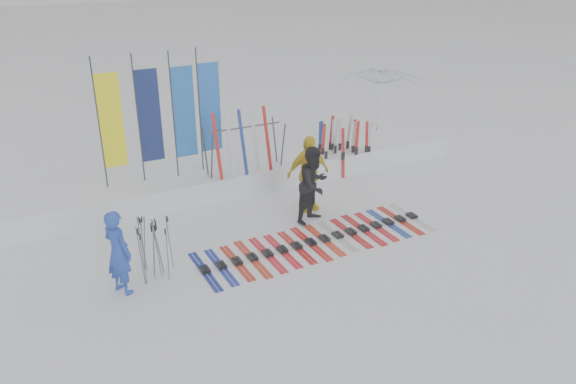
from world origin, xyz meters
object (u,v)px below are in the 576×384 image
person_yellow (308,174)px  ski_rack (244,142)px  tent_canopy (380,104)px  ski_row (318,241)px  person_black (314,185)px  person_blue (118,252)px

person_yellow → ski_rack: (-0.91, 1.76, 0.43)m
tent_canopy → ski_row: (-5.51, -5.32, -1.19)m
person_black → tent_canopy: 6.65m
ski_row → ski_rack: (-0.27, 3.36, 1.35)m
person_blue → tent_canopy: (9.80, 5.25, 0.37)m
person_blue → ski_row: 4.37m
person_blue → person_yellow: 5.16m
person_yellow → ski_rack: bearing=118.7°
ski_rack → person_black: bearing=-72.9°
person_black → ski_row: (-0.46, -1.00, -0.90)m
tent_canopy → ski_rack: 6.10m
person_black → ski_rack: bearing=83.9°
person_black → ski_rack: (-0.73, 2.36, 0.45)m
person_blue → tent_canopy: bearing=-88.8°
person_blue → ski_rack: (4.02, 3.29, 0.53)m
tent_canopy → person_blue: bearing=-151.8°
tent_canopy → ski_row: tent_canopy is taller
person_black → tent_canopy: (5.05, 4.32, 0.30)m
person_yellow → ski_rack: size_ratio=0.94×
person_black → tent_canopy: tent_canopy is taller
person_blue → ski_row: person_blue is taller
person_black → tent_canopy: bearing=17.3°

